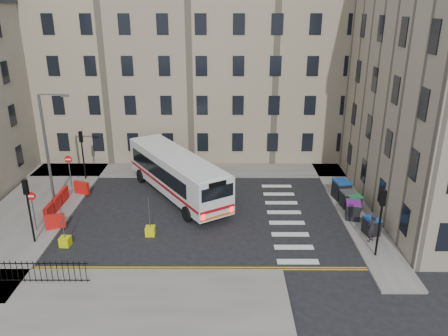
{
  "coord_description": "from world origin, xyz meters",
  "views": [
    {
      "loc": [
        -0.19,
        -27.66,
        13.87
      ],
      "look_at": [
        -0.29,
        1.4,
        3.0
      ],
      "focal_mm": 35.0,
      "sensor_mm": 36.0,
      "label": 1
    }
  ],
  "objects_px": {
    "wheelie_bin_a": "(371,226)",
    "bollard_chevron": "(150,231)",
    "pedestrian": "(372,228)",
    "streetlamp": "(46,147)",
    "wheelie_bin_b": "(353,210)",
    "bollard_yellow": "(65,241)",
    "wheelie_bin_d": "(348,199)",
    "bus": "(176,173)",
    "wheelie_bin_e": "(341,189)",
    "wheelie_bin_c": "(353,202)"
  },
  "relations": [
    {
      "from": "pedestrian",
      "to": "bollard_chevron",
      "type": "bearing_deg",
      "value": -42.2
    },
    {
      "from": "wheelie_bin_b",
      "to": "wheelie_bin_e",
      "type": "height_order",
      "value": "wheelie_bin_e"
    },
    {
      "from": "streetlamp",
      "to": "wheelie_bin_e",
      "type": "distance_m",
      "value": 21.83
    },
    {
      "from": "wheelie_bin_c",
      "to": "wheelie_bin_b",
      "type": "bearing_deg",
      "value": -115.94
    },
    {
      "from": "wheelie_bin_a",
      "to": "pedestrian",
      "type": "bearing_deg",
      "value": -121.34
    },
    {
      "from": "streetlamp",
      "to": "bus",
      "type": "bearing_deg",
      "value": 8.5
    },
    {
      "from": "wheelie_bin_e",
      "to": "wheelie_bin_c",
      "type": "bearing_deg",
      "value": -90.73
    },
    {
      "from": "wheelie_bin_d",
      "to": "wheelie_bin_e",
      "type": "bearing_deg",
      "value": 84.83
    },
    {
      "from": "wheelie_bin_e",
      "to": "bollard_yellow",
      "type": "distance_m",
      "value": 19.76
    },
    {
      "from": "wheelie_bin_d",
      "to": "bollard_yellow",
      "type": "distance_m",
      "value": 19.4
    },
    {
      "from": "wheelie_bin_e",
      "to": "bollard_chevron",
      "type": "distance_m",
      "value": 14.61
    },
    {
      "from": "streetlamp",
      "to": "bollard_yellow",
      "type": "distance_m",
      "value": 8.03
    },
    {
      "from": "wheelie_bin_c",
      "to": "bollard_yellow",
      "type": "height_order",
      "value": "wheelie_bin_c"
    },
    {
      "from": "bus",
      "to": "bollard_chevron",
      "type": "height_order",
      "value": "bus"
    },
    {
      "from": "streetlamp",
      "to": "wheelie_bin_c",
      "type": "relative_size",
      "value": 6.78
    },
    {
      "from": "bus",
      "to": "bollard_chevron",
      "type": "xyz_separation_m",
      "value": [
        -1.07,
        -6.28,
        -1.6
      ]
    },
    {
      "from": "streetlamp",
      "to": "wheelie_bin_a",
      "type": "bearing_deg",
      "value": -12.61
    },
    {
      "from": "streetlamp",
      "to": "pedestrian",
      "type": "bearing_deg",
      "value": -15.15
    },
    {
      "from": "streetlamp",
      "to": "wheelie_bin_e",
      "type": "relative_size",
      "value": 5.52
    },
    {
      "from": "wheelie_bin_e",
      "to": "bollard_yellow",
      "type": "height_order",
      "value": "wheelie_bin_e"
    },
    {
      "from": "wheelie_bin_e",
      "to": "streetlamp",
      "type": "bearing_deg",
      "value": 170.66
    },
    {
      "from": "bus",
      "to": "wheelie_bin_a",
      "type": "height_order",
      "value": "bus"
    },
    {
      "from": "streetlamp",
      "to": "bus",
      "type": "distance_m",
      "value": 9.49
    },
    {
      "from": "bollard_chevron",
      "to": "wheelie_bin_e",
      "type": "bearing_deg",
      "value": 21.96
    },
    {
      "from": "bus",
      "to": "wheelie_bin_a",
      "type": "distance_m",
      "value": 14.53
    },
    {
      "from": "bollard_yellow",
      "to": "bollard_chevron",
      "type": "xyz_separation_m",
      "value": [
        5.0,
        1.34,
        0.0
      ]
    },
    {
      "from": "bollard_yellow",
      "to": "bus",
      "type": "bearing_deg",
      "value": 51.44
    },
    {
      "from": "wheelie_bin_b",
      "to": "wheelie_bin_e",
      "type": "bearing_deg",
      "value": 101.54
    },
    {
      "from": "bus",
      "to": "wheelie_bin_e",
      "type": "distance_m",
      "value": 12.54
    },
    {
      "from": "wheelie_bin_e",
      "to": "bollard_chevron",
      "type": "xyz_separation_m",
      "value": [
        -13.54,
        -5.46,
        -0.57
      ]
    },
    {
      "from": "bus",
      "to": "wheelie_bin_c",
      "type": "xyz_separation_m",
      "value": [
        12.82,
        -2.83,
        -1.15
      ]
    },
    {
      "from": "wheelie_bin_a",
      "to": "bollard_chevron",
      "type": "height_order",
      "value": "wheelie_bin_a"
    },
    {
      "from": "streetlamp",
      "to": "wheelie_bin_b",
      "type": "xyz_separation_m",
      "value": [
        21.51,
        -2.78,
        -3.57
      ]
    },
    {
      "from": "wheelie_bin_e",
      "to": "pedestrian",
      "type": "height_order",
      "value": "pedestrian"
    },
    {
      "from": "wheelie_bin_e",
      "to": "bollard_yellow",
      "type": "xyz_separation_m",
      "value": [
        -18.54,
        -6.8,
        -0.57
      ]
    },
    {
      "from": "bollard_yellow",
      "to": "wheelie_bin_d",
      "type": "bearing_deg",
      "value": 15.94
    },
    {
      "from": "wheelie_bin_c",
      "to": "wheelie_bin_a",
      "type": "bearing_deg",
      "value": -96.11
    },
    {
      "from": "bollard_yellow",
      "to": "bollard_chevron",
      "type": "bearing_deg",
      "value": 14.98
    },
    {
      "from": "wheelie_bin_a",
      "to": "wheelie_bin_d",
      "type": "relative_size",
      "value": 0.98
    },
    {
      "from": "bus",
      "to": "wheelie_bin_d",
      "type": "xyz_separation_m",
      "value": [
        12.57,
        -2.29,
        -1.15
      ]
    },
    {
      "from": "streetlamp",
      "to": "wheelie_bin_a",
      "type": "xyz_separation_m",
      "value": [
        22.11,
        -4.95,
        -3.62
      ]
    },
    {
      "from": "wheelie_bin_a",
      "to": "wheelie_bin_b",
      "type": "xyz_separation_m",
      "value": [
        -0.6,
        2.16,
        0.05
      ]
    },
    {
      "from": "bus",
      "to": "bollard_chevron",
      "type": "relative_size",
      "value": 19.38
    },
    {
      "from": "wheelie_bin_c",
      "to": "bollard_chevron",
      "type": "relative_size",
      "value": 2.0
    },
    {
      "from": "wheelie_bin_e",
      "to": "bollard_yellow",
      "type": "bearing_deg",
      "value": -170.62
    },
    {
      "from": "wheelie_bin_d",
      "to": "bollard_yellow",
      "type": "xyz_separation_m",
      "value": [
        -18.65,
        -5.33,
        -0.45
      ]
    },
    {
      "from": "wheelie_bin_a",
      "to": "bollard_yellow",
      "type": "distance_m",
      "value": 19.16
    },
    {
      "from": "wheelie_bin_d",
      "to": "wheelie_bin_e",
      "type": "distance_m",
      "value": 1.48
    },
    {
      "from": "bus",
      "to": "wheelie_bin_b",
      "type": "relative_size",
      "value": 9.06
    },
    {
      "from": "wheelie_bin_e",
      "to": "pedestrian",
      "type": "xyz_separation_m",
      "value": [
        0.24,
        -6.43,
        0.21
      ]
    }
  ]
}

